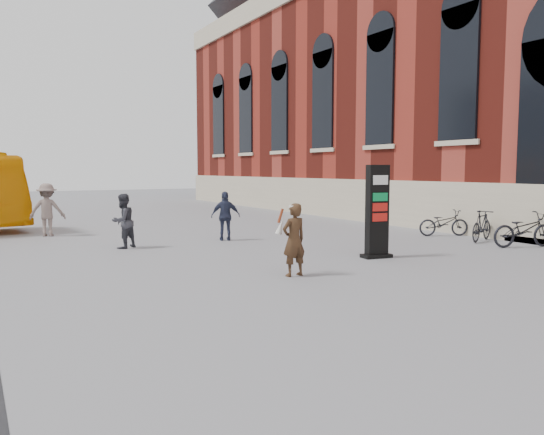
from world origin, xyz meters
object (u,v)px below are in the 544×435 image
info_pylon (377,212)px  pedestrian_b (47,210)px  pedestrian_a (123,221)px  bike_5 (482,226)px  bike_4 (524,230)px  woman (294,239)px  pedestrian_c (226,216)px  bike_6 (444,223)px

info_pylon → pedestrian_b: bearing=135.0°
info_pylon → pedestrian_b: size_ratio=1.33×
pedestrian_a → bike_5: 10.86m
pedestrian_b → bike_4: (11.56, -9.57, -0.37)m
woman → bike_5: size_ratio=0.94×
woman → pedestrian_c: bearing=-105.1°
pedestrian_b → bike_5: (11.56, -8.12, -0.39)m
pedestrian_a → bike_5: pedestrian_a is taller
woman → bike_5: bearing=-172.4°
pedestrian_c → pedestrian_a: bearing=22.7°
pedestrian_c → bike_4: pedestrian_c is taller
info_pylon → bike_4: (4.90, -0.70, -0.66)m
woman → pedestrian_c: pedestrian_c is taller
woman → pedestrian_b: bearing=-74.0°
pedestrian_a → pedestrian_c: size_ratio=1.00×
pedestrian_a → pedestrian_c: 3.23m
woman → bike_6: (7.95, 3.19, -0.35)m
pedestrian_b → bike_6: (11.56, -6.59, -0.44)m
pedestrian_b → info_pylon: bearing=145.7°
info_pylon → bike_5: (4.90, 0.75, -0.68)m
info_pylon → pedestrian_c: 5.28m
pedestrian_c → bike_5: bearing=169.8°
woman → bike_5: woman is taller
pedestrian_b → bike_4: 15.02m
woman → bike_4: size_ratio=0.79×
woman → pedestrian_c: (1.12, 5.81, -0.01)m
pedestrian_c → pedestrian_b: bearing=-18.9°
pedestrian_a → bike_6: 10.38m
pedestrian_a → bike_4: size_ratio=0.80×
pedestrian_a → bike_4: (10.06, -5.51, -0.26)m
pedestrian_b → bike_5: bearing=163.7°
pedestrian_a → pedestrian_c: (3.23, 0.09, -0.00)m
woman → bike_4: (7.95, 0.21, -0.27)m
pedestrian_c → woman: bearing=100.2°
bike_6 → bike_5: bearing=-155.3°
pedestrian_b → bike_5: 14.14m
info_pylon → bike_5: bearing=16.8°
woman → bike_5: 8.13m
bike_6 → bike_4: bearing=-155.3°
pedestrian_b → bike_5: pedestrian_b is taller
bike_4 → pedestrian_b: bearing=68.3°
woman → bike_5: (7.95, 1.66, -0.30)m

